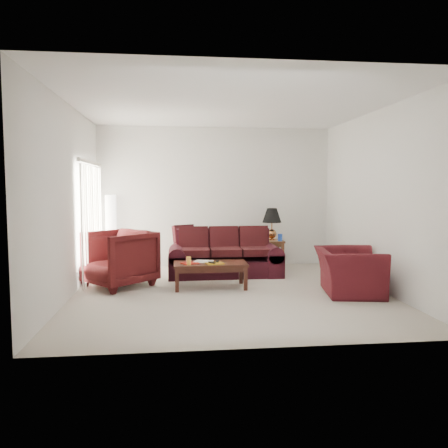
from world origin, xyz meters
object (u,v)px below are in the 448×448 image
at_px(sofa, 225,253).
at_px(armchair_right, 349,271).
at_px(floor_lamp, 111,232).
at_px(armchair_left, 117,259).
at_px(end_table, 270,254).
at_px(coffee_table, 210,275).

height_order(sofa, armchair_right, sofa).
distance_m(floor_lamp, armchair_left, 1.62).
distance_m(end_table, floor_lamp, 3.37).
xyz_separation_m(end_table, armchair_right, (0.76, -2.44, 0.07)).
xyz_separation_m(end_table, coffee_table, (-1.43, -1.78, -0.08)).
bearing_deg(armchair_right, end_table, 26.60).
bearing_deg(sofa, armchair_left, -159.19).
relative_size(end_table, floor_lamp, 0.37).
bearing_deg(armchair_left, coffee_table, 36.88).
bearing_deg(armchair_left, end_table, 73.13).
distance_m(armchair_right, coffee_table, 2.28).
bearing_deg(floor_lamp, sofa, -20.18).
distance_m(sofa, floor_lamp, 2.44).
distance_m(sofa, end_table, 1.33).
distance_m(end_table, armchair_right, 2.55).
bearing_deg(floor_lamp, armchair_right, -31.31).
bearing_deg(armchair_right, floor_lamp, 68.06).
bearing_deg(coffee_table, armchair_left, 171.75).
relative_size(armchair_left, armchair_right, 0.96).
distance_m(sofa, armchair_right, 2.46).
relative_size(floor_lamp, coffee_table, 1.27).
bearing_deg(end_table, armchair_left, -153.43).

